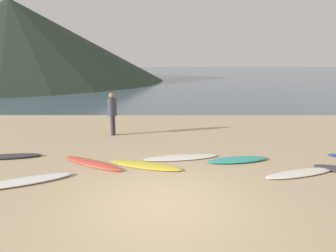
{
  "coord_description": "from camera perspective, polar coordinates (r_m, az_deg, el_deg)",
  "views": [
    {
      "loc": [
        0.16,
        -6.02,
        3.14
      ],
      "look_at": [
        0.11,
        5.23,
        0.6
      ],
      "focal_mm": 31.89,
      "sensor_mm": 36.0,
      "label": 1
    }
  ],
  "objects": [
    {
      "name": "surfboard_1",
      "position": [
        11.03,
        -28.12,
        -5.1
      ],
      "size": [
        2.18,
        0.83,
        0.1
      ],
      "primitive_type": "ellipsoid",
      "rotation": [
        0.0,
        0.0,
        0.17
      ],
      "color": "#333338",
      "rests_on": "ground"
    },
    {
      "name": "surfboard_6",
      "position": [
        9.66,
        13.38,
        -6.3
      ],
      "size": [
        2.06,
        0.97,
        0.1
      ],
      "primitive_type": "ellipsoid",
      "rotation": [
        0.0,
        0.0,
        0.2
      ],
      "color": "teal",
      "rests_on": "ground"
    },
    {
      "name": "surfboard_5",
      "position": [
        9.68,
        2.71,
        -6.01
      ],
      "size": [
        2.51,
        1.04,
        0.07
      ],
      "primitive_type": "ellipsoid",
      "rotation": [
        0.0,
        0.0,
        0.19
      ],
      "color": "silver",
      "rests_on": "ground"
    },
    {
      "name": "ocean_water",
      "position": [
        66.8,
        0.12,
        10.02
      ],
      "size": [
        140.0,
        100.0,
        0.01
      ],
      "primitive_type": "cube",
      "color": "#475B6B",
      "rests_on": "ground"
    },
    {
      "name": "surfboard_3",
      "position": [
        9.4,
        -13.93,
        -6.9
      ],
      "size": [
        2.23,
        1.65,
        0.09
      ],
      "primitive_type": "ellipsoid",
      "rotation": [
        0.0,
        0.0,
        -0.57
      ],
      "color": "#D84C38",
      "rests_on": "ground"
    },
    {
      "name": "ground_plane",
      "position": [
        16.35,
        -0.32,
        1.29
      ],
      "size": [
        120.0,
        120.0,
        0.2
      ],
      "primitive_type": "cube",
      "color": "tan",
      "rests_on": "ground"
    },
    {
      "name": "surfboard_7",
      "position": [
        9.15,
        24.12,
        -8.25
      ],
      "size": [
        2.29,
        1.19,
        0.08
      ],
      "primitive_type": "ellipsoid",
      "rotation": [
        0.0,
        0.0,
        0.33
      ],
      "color": "silver",
      "rests_on": "ground"
    },
    {
      "name": "headland_hill",
      "position": [
        48.7,
        -27.26,
        14.3
      ],
      "size": [
        42.27,
        42.27,
        11.29
      ],
      "primitive_type": "cone",
      "color": "#28382B",
      "rests_on": "ground"
    },
    {
      "name": "surfboard_2",
      "position": [
        8.69,
        -25.47,
        -9.43
      ],
      "size": [
        2.38,
        1.57,
        0.09
      ],
      "primitive_type": "ellipsoid",
      "rotation": [
        0.0,
        0.0,
        0.47
      ],
      "color": "white",
      "rests_on": "ground"
    },
    {
      "name": "person_0",
      "position": [
        12.56,
        -10.35,
        2.95
      ],
      "size": [
        0.36,
        0.36,
        1.79
      ],
      "rotation": [
        0.0,
        0.0,
        4.1
      ],
      "color": "#2D2D38",
      "rests_on": "ground"
    },
    {
      "name": "surfboard_4",
      "position": [
        9.0,
        -4.13,
        -7.49
      ],
      "size": [
        2.37,
        1.35,
        0.07
      ],
      "primitive_type": "ellipsoid",
      "rotation": [
        0.0,
        0.0,
        -0.36
      ],
      "color": "yellow",
      "rests_on": "ground"
    }
  ]
}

